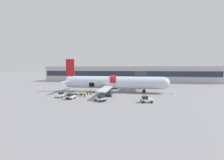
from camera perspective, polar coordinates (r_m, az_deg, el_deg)
ground_plane at (r=47.79m, az=3.46°, el=-5.26°), size 500.00×500.00×0.00m
terminal_strip at (r=87.31m, az=5.99°, el=2.21°), size 98.13×8.71×8.95m
jet_bridge_stub at (r=56.73m, az=10.63°, el=1.28°), size 4.16×11.76×6.89m
airplane at (r=50.55m, az=0.19°, el=-1.01°), size 36.71×27.96×11.27m
baggage_tug_lead at (r=44.60m, az=-18.92°, el=-5.43°), size 2.25×3.10×1.41m
baggage_tug_mid at (r=41.23m, az=-15.59°, el=-6.12°), size 2.27×2.60×1.54m
baggage_tug_rear at (r=36.70m, az=12.95°, el=-7.36°), size 3.11×2.14×1.59m
baggage_tug_spare at (r=37.32m, az=-4.30°, el=-7.04°), size 3.04×2.83×1.59m
baggage_cart_loading at (r=46.98m, az=-12.51°, el=-4.96°), size 4.14×1.88×0.93m
ground_crew_loader_a at (r=44.35m, az=-11.62°, el=-4.88°), size 0.58×0.58×1.82m
ground_crew_loader_b at (r=46.82m, az=-8.03°, el=-4.42°), size 0.41×0.58×1.66m
ground_crew_driver at (r=49.01m, az=-15.72°, el=-4.06°), size 0.57×0.57×1.78m
ground_crew_supervisor at (r=47.30m, az=-9.30°, el=-4.42°), size 0.48×0.51×1.55m
ground_crew_helper at (r=43.21m, az=-10.49°, el=-5.20°), size 0.59×0.48×1.69m
suitcase_on_tarmac_upright at (r=46.30m, az=-15.83°, el=-5.43°), size 0.50×0.33×0.63m
suitcase_on_tarmac_spare at (r=45.51m, az=-15.56°, el=-5.57°), size 0.45×0.29×0.67m
safety_cone_nose at (r=50.45m, az=21.63°, el=-4.66°), size 0.43×0.43×0.73m
safety_cone_engine_left at (r=37.78m, az=-4.59°, el=-7.52°), size 0.51×0.51×0.60m
safety_cone_wingtip at (r=43.23m, az=-0.04°, el=-5.97°), size 0.47×0.47×0.55m
safety_cone_tail at (r=54.31m, az=-18.21°, el=-3.98°), size 0.64×0.64×0.61m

